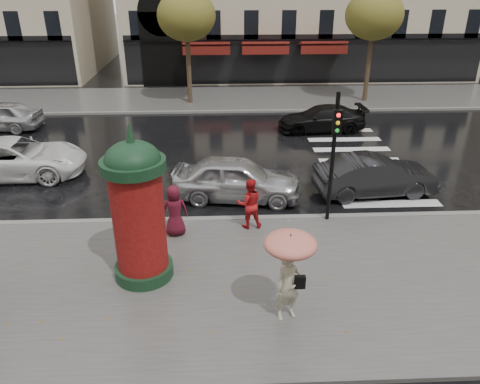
{
  "coord_description": "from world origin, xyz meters",
  "views": [
    {
      "loc": [
        -0.15,
        -10.83,
        7.78
      ],
      "look_at": [
        0.39,
        1.5,
        1.81
      ],
      "focal_mm": 35.0,
      "sensor_mm": 36.0,
      "label": 1
    }
  ],
  "objects_px": {
    "car_silver": "(237,178)",
    "car_black": "(321,119)",
    "morris_column": "(138,207)",
    "car_darkgrey": "(375,176)",
    "woman_red": "(249,203)",
    "man_burgundy": "(175,211)",
    "car_white": "(14,158)",
    "woman_umbrella": "(289,263)",
    "traffic_light": "(334,146)"
  },
  "relations": [
    {
      "from": "car_silver",
      "to": "car_black",
      "type": "height_order",
      "value": "car_silver"
    },
    {
      "from": "morris_column",
      "to": "car_darkgrey",
      "type": "distance_m",
      "value": 9.46
    },
    {
      "from": "morris_column",
      "to": "car_silver",
      "type": "xyz_separation_m",
      "value": [
        2.72,
        4.84,
        -1.41
      ]
    },
    {
      "from": "woman_red",
      "to": "morris_column",
      "type": "distance_m",
      "value": 4.14
    },
    {
      "from": "man_burgundy",
      "to": "car_white",
      "type": "relative_size",
      "value": 0.3
    },
    {
      "from": "woman_umbrella",
      "to": "car_black",
      "type": "bearing_deg",
      "value": 75.49
    },
    {
      "from": "woman_umbrella",
      "to": "car_darkgrey",
      "type": "xyz_separation_m",
      "value": [
        4.22,
        6.85,
        -0.93
      ]
    },
    {
      "from": "woman_umbrella",
      "to": "car_white",
      "type": "height_order",
      "value": "woman_umbrella"
    },
    {
      "from": "car_black",
      "to": "traffic_light",
      "type": "bearing_deg",
      "value": -12.62
    },
    {
      "from": "car_silver",
      "to": "car_darkgrey",
      "type": "height_order",
      "value": "car_silver"
    },
    {
      "from": "man_burgundy",
      "to": "car_darkgrey",
      "type": "distance_m",
      "value": 7.75
    },
    {
      "from": "car_white",
      "to": "car_black",
      "type": "bearing_deg",
      "value": -71.1
    },
    {
      "from": "woman_umbrella",
      "to": "car_darkgrey",
      "type": "distance_m",
      "value": 8.1
    },
    {
      "from": "woman_umbrella",
      "to": "woman_red",
      "type": "height_order",
      "value": "woman_umbrella"
    },
    {
      "from": "woman_umbrella",
      "to": "car_black",
      "type": "height_order",
      "value": "woman_umbrella"
    },
    {
      "from": "woman_red",
      "to": "car_silver",
      "type": "bearing_deg",
      "value": -87.84
    },
    {
      "from": "woman_umbrella",
      "to": "car_white",
      "type": "bearing_deg",
      "value": 137.17
    },
    {
      "from": "car_black",
      "to": "morris_column",
      "type": "bearing_deg",
      "value": -33.07
    },
    {
      "from": "car_silver",
      "to": "car_black",
      "type": "relative_size",
      "value": 1.05
    },
    {
      "from": "woman_umbrella",
      "to": "man_burgundy",
      "type": "height_order",
      "value": "woman_umbrella"
    },
    {
      "from": "traffic_light",
      "to": "car_white",
      "type": "relative_size",
      "value": 0.77
    },
    {
      "from": "morris_column",
      "to": "car_silver",
      "type": "distance_m",
      "value": 5.73
    },
    {
      "from": "woman_umbrella",
      "to": "car_darkgrey",
      "type": "height_order",
      "value": "woman_umbrella"
    },
    {
      "from": "traffic_light",
      "to": "car_black",
      "type": "relative_size",
      "value": 0.96
    },
    {
      "from": "car_darkgrey",
      "to": "woman_umbrella",
      "type": "bearing_deg",
      "value": 142.57
    },
    {
      "from": "car_white",
      "to": "car_darkgrey",
      "type": "bearing_deg",
      "value": -101.55
    },
    {
      "from": "woman_umbrella",
      "to": "traffic_light",
      "type": "xyz_separation_m",
      "value": [
        2.0,
        4.7,
        1.06
      ]
    },
    {
      "from": "car_darkgrey",
      "to": "car_black",
      "type": "relative_size",
      "value": 1.0
    },
    {
      "from": "car_white",
      "to": "car_black",
      "type": "xyz_separation_m",
      "value": [
        13.62,
        5.27,
        -0.13
      ]
    },
    {
      "from": "car_darkgrey",
      "to": "car_white",
      "type": "relative_size",
      "value": 0.8
    },
    {
      "from": "man_burgundy",
      "to": "car_silver",
      "type": "relative_size",
      "value": 0.36
    },
    {
      "from": "woman_umbrella",
      "to": "car_darkgrey",
      "type": "relative_size",
      "value": 0.52
    },
    {
      "from": "car_darkgrey",
      "to": "car_white",
      "type": "bearing_deg",
      "value": 74.86
    },
    {
      "from": "morris_column",
      "to": "traffic_light",
      "type": "relative_size",
      "value": 1.01
    },
    {
      "from": "man_burgundy",
      "to": "woman_red",
      "type": "bearing_deg",
      "value": -178.37
    },
    {
      "from": "woman_red",
      "to": "car_white",
      "type": "bearing_deg",
      "value": -32.83
    },
    {
      "from": "woman_red",
      "to": "traffic_light",
      "type": "distance_m",
      "value": 3.2
    },
    {
      "from": "car_silver",
      "to": "car_white",
      "type": "height_order",
      "value": "car_silver"
    },
    {
      "from": "man_burgundy",
      "to": "car_darkgrey",
      "type": "height_order",
      "value": "man_burgundy"
    },
    {
      "from": "woman_umbrella",
      "to": "car_silver",
      "type": "distance_m",
      "value": 6.82
    },
    {
      "from": "morris_column",
      "to": "car_black",
      "type": "height_order",
      "value": "morris_column"
    },
    {
      "from": "woman_umbrella",
      "to": "car_black",
      "type": "distance_m",
      "value": 14.94
    },
    {
      "from": "traffic_light",
      "to": "woman_umbrella",
      "type": "bearing_deg",
      "value": -113.08
    },
    {
      "from": "traffic_light",
      "to": "car_white",
      "type": "bearing_deg",
      "value": 159.43
    },
    {
      "from": "woman_red",
      "to": "car_black",
      "type": "distance_m",
      "value": 10.96
    },
    {
      "from": "traffic_light",
      "to": "car_black",
      "type": "distance_m",
      "value": 10.1
    },
    {
      "from": "car_black",
      "to": "woman_red",
      "type": "bearing_deg",
      "value": -26.09
    },
    {
      "from": "car_black",
      "to": "car_silver",
      "type": "bearing_deg",
      "value": -33.78
    },
    {
      "from": "woman_umbrella",
      "to": "car_black",
      "type": "relative_size",
      "value": 0.52
    },
    {
      "from": "woman_umbrella",
      "to": "car_silver",
      "type": "relative_size",
      "value": 0.5
    }
  ]
}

